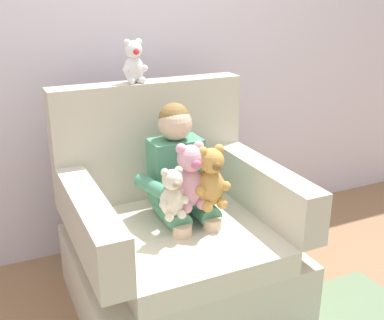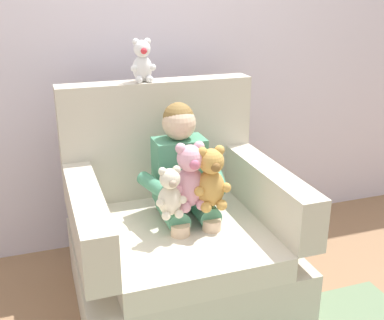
% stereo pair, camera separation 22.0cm
% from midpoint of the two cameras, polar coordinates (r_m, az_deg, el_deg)
% --- Properties ---
extents(ground_plane, '(8.00, 8.00, 0.00)m').
position_cam_midpoint_polar(ground_plane, '(2.62, -3.91, -16.60)').
color(ground_plane, '#936D4C').
extents(back_wall, '(6.00, 0.10, 2.60)m').
position_cam_midpoint_polar(back_wall, '(2.87, -10.56, 14.55)').
color(back_wall, silver).
rests_on(back_wall, ground).
extents(armchair, '(1.05, 0.96, 1.10)m').
position_cam_midpoint_polar(armchair, '(2.47, -4.55, -9.55)').
color(armchair, beige).
rests_on(armchair, ground).
extents(seated_child, '(0.45, 0.39, 0.82)m').
position_cam_midpoint_polar(seated_child, '(2.37, -4.02, -2.20)').
color(seated_child, '#4C9370').
rests_on(seated_child, armchair).
extents(plush_cream, '(0.15, 0.12, 0.25)m').
position_cam_midpoint_polar(plush_cream, '(2.16, -5.33, -4.21)').
color(plush_cream, silver).
rests_on(plush_cream, armchair).
extents(plush_pink, '(0.20, 0.16, 0.33)m').
position_cam_midpoint_polar(plush_pink, '(2.23, -3.03, -2.21)').
color(plush_pink, '#EAA8BC').
rests_on(plush_pink, armchair).
extents(plush_honey, '(0.19, 0.15, 0.31)m').
position_cam_midpoint_polar(plush_honey, '(2.24, -0.51, -2.35)').
color(plush_honey, gold).
rests_on(plush_honey, armchair).
extents(plush_white_on_backrest, '(0.13, 0.11, 0.22)m').
position_cam_midpoint_polar(plush_white_on_backrest, '(2.49, -9.63, 11.54)').
color(plush_white_on_backrest, white).
rests_on(plush_white_on_backrest, armchair).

